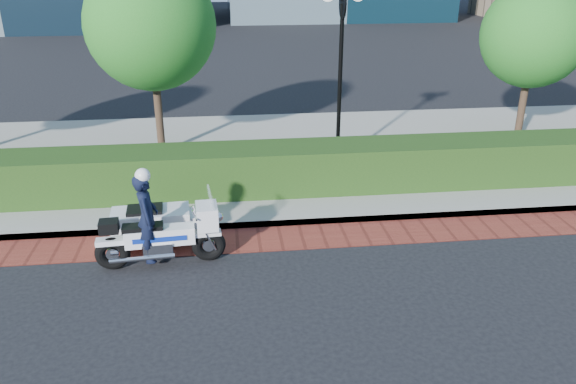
{
  "coord_description": "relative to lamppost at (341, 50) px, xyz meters",
  "views": [
    {
      "loc": [
        -1.8,
        -8.03,
        5.04
      ],
      "look_at": [
        -0.7,
        1.42,
        1.0
      ],
      "focal_mm": 35.0,
      "sensor_mm": 36.0,
      "label": 1
    }
  ],
  "objects": [
    {
      "name": "hedge_main",
      "position": [
        -1.0,
        -1.6,
        -2.31
      ],
      "size": [
        18.0,
        1.2,
        1.0
      ],
      "primitive_type": "cube",
      "color": "#163411",
      "rests_on": "sidewalk"
    },
    {
      "name": "brick_strip",
      "position": [
        -1.0,
        -3.7,
        -2.95
      ],
      "size": [
        60.0,
        1.0,
        0.01
      ],
      "primitive_type": "cube",
      "color": "maroon",
      "rests_on": "ground"
    },
    {
      "name": "tree_b",
      "position": [
        -4.5,
        1.3,
        0.48
      ],
      "size": [
        3.2,
        3.2,
        4.89
      ],
      "color": "#332319",
      "rests_on": "sidewalk"
    },
    {
      "name": "police_motorcycle",
      "position": [
        -4.12,
        -4.12,
        -2.34
      ],
      "size": [
        2.25,
        1.59,
        1.82
      ],
      "rotation": [
        0.0,
        0.0,
        0.07
      ],
      "color": "black",
      "rests_on": "ground"
    },
    {
      "name": "ground",
      "position": [
        -1.0,
        -5.2,
        -2.96
      ],
      "size": [
        120.0,
        120.0,
        0.0
      ],
      "primitive_type": "plane",
      "color": "black",
      "rests_on": "ground"
    },
    {
      "name": "sidewalk",
      "position": [
        -1.0,
        0.8,
        -2.88
      ],
      "size": [
        60.0,
        8.0,
        0.15
      ],
      "primitive_type": "cube",
      "color": "gray",
      "rests_on": "ground"
    },
    {
      "name": "lamppost",
      "position": [
        0.0,
        0.0,
        0.0
      ],
      "size": [
        1.02,
        0.7,
        4.21
      ],
      "color": "black",
      "rests_on": "sidewalk"
    },
    {
      "name": "tree_c",
      "position": [
        5.5,
        1.3,
        0.09
      ],
      "size": [
        2.8,
        2.8,
        4.3
      ],
      "color": "#332319",
      "rests_on": "sidewalk"
    }
  ]
}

